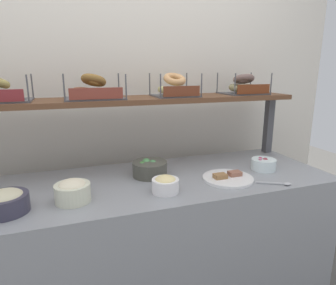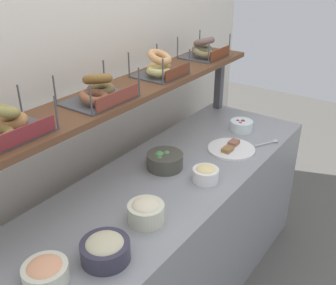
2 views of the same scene
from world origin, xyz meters
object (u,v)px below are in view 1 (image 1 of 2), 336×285
bowl_tuna_salad (5,202)px  bagel_basket_cinnamon_raisin (94,91)px  bowl_veggie_mix (150,168)px  bowl_beet_salad (263,164)px  bagel_basket_plain (175,88)px  bowl_potato_salad (73,191)px  serving_plate_white (228,178)px  serving_spoon_near_plate (279,183)px  bowl_egg_salad (165,184)px  bagel_basket_poppy (243,87)px

bowl_tuna_salad → bagel_basket_cinnamon_raisin: bearing=43.5°
bowl_veggie_mix → bagel_basket_cinnamon_raisin: size_ratio=0.60×
bowl_beet_salad → bagel_basket_plain: bearing=145.9°
bowl_potato_salad → bowl_beet_salad: bearing=4.3°
bagel_basket_plain → bowl_potato_salad: bearing=-148.4°
serving_plate_white → serving_spoon_near_plate: size_ratio=1.69×
bagel_basket_plain → bowl_beet_salad: bearing=-34.1°
bowl_egg_salad → serving_plate_white: size_ratio=0.48×
bowl_tuna_salad → bagel_basket_cinnamon_raisin: 0.73m
bowl_egg_salad → bowl_veggie_mix: bearing=92.6°
bowl_tuna_salad → bowl_beet_salad: size_ratio=1.32×
bowl_beet_salad → bowl_potato_salad: bowl_potato_salad is taller
bowl_veggie_mix → serving_plate_white: (0.39, -0.20, -0.03)m
serving_spoon_near_plate → bagel_basket_plain: bearing=125.9°
bowl_veggie_mix → bowl_beet_salad: bearing=-10.3°
serving_plate_white → bagel_basket_plain: bearing=113.8°
bowl_tuna_salad → bowl_veggie_mix: bearing=17.9°
bowl_potato_salad → bowl_egg_salad: (0.44, -0.04, -0.01)m
serving_plate_white → bagel_basket_cinnamon_raisin: bearing=149.6°
bowl_egg_salad → bagel_basket_cinnamon_raisin: size_ratio=0.41×
bowl_beet_salad → bagel_basket_poppy: bearing=83.5°
bowl_egg_salad → bagel_basket_plain: (0.21, 0.44, 0.44)m
bowl_veggie_mix → bagel_basket_plain: size_ratio=0.74×
bagel_basket_cinnamon_raisin → bowl_veggie_mix: bearing=-34.6°
bagel_basket_plain → bagel_basket_poppy: size_ratio=0.92×
bowl_potato_salad → serving_spoon_near_plate: bearing=-8.1°
serving_plate_white → bowl_potato_salad: bearing=-179.6°
bowl_tuna_salad → bagel_basket_poppy: bearing=16.8°
bowl_beet_salad → bagel_basket_cinnamon_raisin: (-0.95, 0.31, 0.44)m
bowl_veggie_mix → bagel_basket_poppy: bearing=15.7°
serving_plate_white → bagel_basket_poppy: bearing=50.9°
bowl_veggie_mix → bowl_tuna_salad: bearing=-162.1°
bowl_tuna_salad → serving_spoon_near_plate: size_ratio=1.17×
bowl_potato_salad → bagel_basket_cinnamon_raisin: bearing=68.1°
bowl_tuna_salad → bowl_egg_salad: bowl_tuna_salad is taller
bowl_potato_salad → bagel_basket_plain: bagel_basket_plain is taller
bowl_tuna_salad → serving_spoon_near_plate: (1.32, -0.13, -0.04)m
bowl_tuna_salad → bowl_potato_salad: 0.28m
bowl_beet_salad → bowl_egg_salad: bearing=-169.4°
bowl_beet_salad → bowl_veggie_mix: bowl_veggie_mix is taller
bowl_tuna_salad → serving_plate_white: bowl_tuna_salad is taller
bowl_veggie_mix → serving_plate_white: size_ratio=0.71×
bowl_beet_salad → bowl_potato_salad: size_ratio=0.90×
bowl_beet_salad → bowl_potato_salad: 1.11m
bowl_tuna_salad → bowl_egg_salad: (0.71, -0.02, -0.01)m
bowl_tuna_salad → serving_plate_white: (1.09, 0.02, -0.04)m
bagel_basket_cinnamon_raisin → bagel_basket_poppy: bagel_basket_cinnamon_raisin is taller
bowl_tuna_salad → bowl_egg_salad: size_ratio=1.43×
bowl_beet_salad → bagel_basket_plain: 0.71m
serving_spoon_near_plate → bagel_basket_poppy: size_ratio=0.57×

